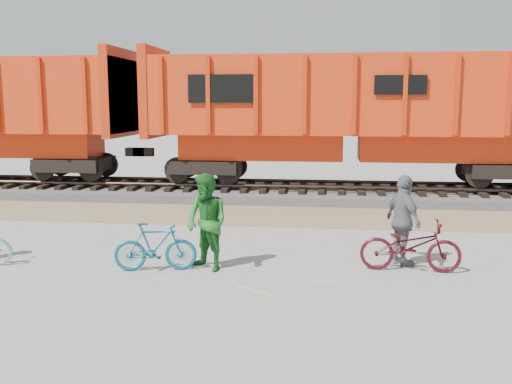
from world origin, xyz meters
The scene contains 9 objects.
ground centered at (0.00, 0.00, 0.00)m, with size 120.00×120.00×0.00m, color #9E9E99.
gravel_strip centered at (0.00, 5.50, 0.01)m, with size 120.00×3.00×0.02m, color #8D8057.
ballast_bed centered at (0.00, 9.00, 0.15)m, with size 120.00×4.00×0.30m, color slate.
track centered at (0.00, 9.00, 0.47)m, with size 120.00×2.60×0.24m.
hopper_car_center centered at (2.92, 9.00, 3.01)m, with size 14.00×3.13×4.65m.
bicycle_teal centered at (-1.27, -0.22, 0.49)m, with size 0.46×1.62×0.98m, color #0F5F77.
bicycle_maroon centered at (3.73, 0.34, 0.51)m, with size 0.68×1.95×1.02m, color #460F18.
person_man centered at (-0.27, -0.02, 0.96)m, with size 0.94×0.73×1.93m, color #1E6623.
person_woman centered at (3.63, 0.74, 0.93)m, with size 1.09×0.46×1.87m, color slate.
Camera 1 is at (1.98, -10.85, 3.30)m, focal length 40.00 mm.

